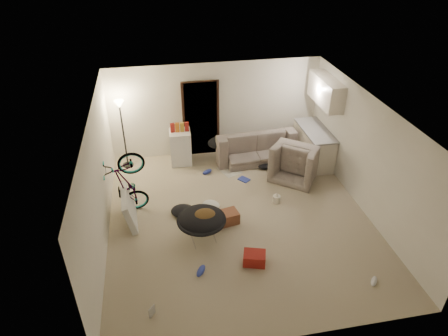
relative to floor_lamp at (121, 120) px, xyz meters
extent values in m
cube|color=#B4A68B|center=(2.40, -2.65, -1.32)|extent=(5.50, 6.00, 0.02)
cube|color=white|center=(2.40, -2.65, 1.20)|extent=(5.50, 6.00, 0.02)
cube|color=white|center=(2.40, 0.36, -0.06)|extent=(5.50, 0.02, 2.50)
cube|color=white|center=(2.40, -5.66, -0.06)|extent=(5.50, 0.02, 2.50)
cube|color=white|center=(-0.36, -2.65, -0.06)|extent=(0.02, 6.00, 2.50)
cube|color=white|center=(5.16, -2.65, -0.06)|extent=(0.02, 6.00, 2.50)
cube|color=black|center=(2.00, 0.32, -0.29)|extent=(0.85, 0.10, 2.04)
cube|color=black|center=(2.00, 0.29, -0.29)|extent=(0.97, 0.04, 2.10)
cylinder|color=black|center=(0.00, 0.00, -1.29)|extent=(0.28, 0.28, 0.03)
cylinder|color=black|center=(0.00, 0.00, -0.46)|extent=(0.04, 0.04, 1.70)
cone|color=#FFE0A5|center=(0.00, 0.00, 0.41)|extent=(0.24, 0.24, 0.18)
cube|color=silver|center=(4.83, -0.65, -0.87)|extent=(0.60, 1.50, 0.88)
cube|color=gray|center=(4.83, -0.65, -0.41)|extent=(0.64, 1.54, 0.04)
cube|color=silver|center=(4.96, -0.65, 0.64)|extent=(0.38, 1.40, 0.65)
imported|color=#373E37|center=(3.33, -0.20, -1.00)|extent=(2.15, 0.96, 0.61)
imported|color=#373E37|center=(4.21, -1.22, -0.96)|extent=(1.42, 1.40, 0.70)
imported|color=black|center=(0.10, -2.05, -0.88)|extent=(1.66, 0.83, 0.93)
imported|color=maroon|center=(0.42, -4.91, -1.30)|extent=(0.25, 0.25, 0.02)
cube|color=white|center=(1.39, -0.10, -0.85)|extent=(0.55, 0.55, 0.91)
cube|color=maroon|center=(1.22, -0.10, -0.31)|extent=(0.12, 0.10, 0.30)
cube|color=#CD6919|center=(1.34, -0.10, -0.31)|extent=(0.11, 0.09, 0.30)
cube|color=gold|center=(1.46, -0.10, -0.31)|extent=(0.10, 0.07, 0.30)
cube|color=maroon|center=(1.58, -0.10, -0.31)|extent=(0.10, 0.07, 0.30)
cylinder|color=silver|center=(1.52, -3.18, -1.08)|extent=(0.64, 0.64, 0.45)
ellipsoid|color=black|center=(1.52, -3.18, -0.81)|extent=(0.90, 0.90, 0.38)
torus|color=black|center=(1.52, -3.18, -0.81)|extent=(0.97, 0.97, 0.07)
ellipsoid|color=#553B1D|center=(1.57, -3.21, -0.70)|extent=(0.53, 0.46, 0.22)
ellipsoid|color=black|center=(2.38, -0.20, -0.77)|extent=(0.59, 0.50, 0.28)
cube|color=silver|center=(0.10, -2.31, -0.97)|extent=(0.32, 1.05, 0.69)
cube|color=brown|center=(2.12, -2.76, -1.18)|extent=(0.52, 0.41, 0.26)
cube|color=maroon|center=(2.39, -4.01, -1.19)|extent=(0.48, 0.41, 0.24)
cylinder|color=white|center=(3.36, -2.26, -1.22)|extent=(0.18, 0.18, 0.18)
cone|color=white|center=(3.36, -2.26, -1.09)|extent=(0.10, 0.10, 0.08)
cube|color=#B5B1A7|center=(2.57, -0.74, -1.30)|extent=(0.64, 0.71, 0.01)
cube|color=#2D3CA3|center=(2.84, -1.23, -1.29)|extent=(0.32, 0.33, 0.03)
cube|color=silver|center=(2.15, -2.73, -1.30)|extent=(0.29, 0.31, 0.02)
ellipsoid|color=#2D3CA3|center=(1.98, -0.78, -1.25)|extent=(0.30, 0.25, 0.11)
ellipsoid|color=slate|center=(2.58, -0.29, -1.25)|extent=(0.28, 0.30, 0.11)
ellipsoid|color=#2D3CA3|center=(1.37, -4.08, -1.25)|extent=(0.26, 0.32, 0.11)
ellipsoid|color=white|center=(4.36, -4.88, -1.26)|extent=(0.23, 0.26, 0.09)
ellipsoid|color=black|center=(1.23, -2.31, -1.22)|extent=(0.65, 0.59, 0.17)
ellipsoid|color=black|center=(3.52, -0.74, -1.24)|extent=(0.53, 0.49, 0.14)
ellipsoid|color=silver|center=(1.86, -2.18, -1.24)|extent=(0.54, 0.53, 0.13)
camera|label=1|loc=(0.84, -9.23, 4.18)|focal=32.00mm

